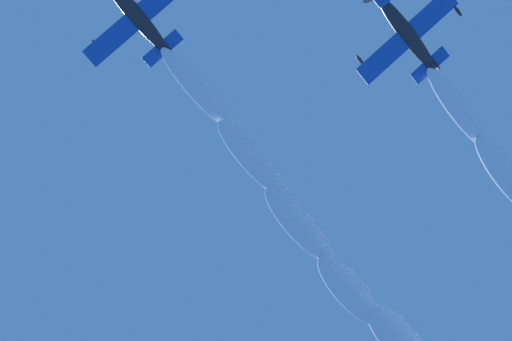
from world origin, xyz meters
TOP-DOWN VIEW (x-y plane):
  - airplane_lead at (-3.04, -2.19)m, footprint 6.99×7.44m
  - airplane_left_wingman at (-12.45, 11.72)m, footprint 6.97×7.31m
  - smoke_trail_lead at (-27.84, 0.85)m, footprint 36.34×6.30m

SIDE VIEW (x-z plane):
  - smoke_trail_lead at x=-27.84m, z-range 63.15..67.76m
  - airplane_lead at x=-3.04m, z-range 65.71..69.00m
  - airplane_left_wingman at x=-12.45m, z-range 66.08..69.43m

